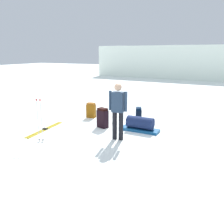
# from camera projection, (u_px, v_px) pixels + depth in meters

# --- Properties ---
(ground_plane) EXTENTS (80.00, 80.00, 0.00)m
(ground_plane) POSITION_uv_depth(u_px,v_px,m) (112.00, 133.00, 7.95)
(ground_plane) COLOR white
(distant_snow_ridge) EXTENTS (19.65, 5.66, 3.21)m
(distant_snow_ridge) POSITION_uv_depth(u_px,v_px,m) (194.00, 62.00, 24.53)
(distant_snow_ridge) COLOR white
(distant_snow_ridge) RESTS_ON ground_plane
(skier_standing) EXTENTS (0.57, 0.25, 1.70)m
(skier_standing) POSITION_uv_depth(u_px,v_px,m) (118.00, 109.00, 7.13)
(skier_standing) COLOR black
(skier_standing) RESTS_ON ground_plane
(ski_pair_near) EXTENTS (0.35, 1.87, 0.05)m
(ski_pair_near) POSITION_uv_depth(u_px,v_px,m) (45.00, 129.00, 8.26)
(ski_pair_near) COLOR gold
(ski_pair_near) RESTS_ON ground_plane
(backpack_large_dark) EXTENTS (0.41, 0.34, 0.69)m
(backpack_large_dark) POSITION_uv_depth(u_px,v_px,m) (103.00, 118.00, 8.45)
(backpack_large_dark) COLOR black
(backpack_large_dark) RESTS_ON ground_plane
(backpack_bright) EXTENTS (0.33, 0.40, 0.59)m
(backpack_bright) POSITION_uv_depth(u_px,v_px,m) (139.00, 116.00, 8.97)
(backpack_bright) COLOR black
(backpack_bright) RESTS_ON ground_plane
(backpack_small_spare) EXTENTS (0.37, 0.28, 0.60)m
(backpack_small_spare) POSITION_uv_depth(u_px,v_px,m) (91.00, 110.00, 9.76)
(backpack_small_spare) COLOR #854C0D
(backpack_small_spare) RESTS_ON ground_plane
(ski_poles_planted_near) EXTENTS (0.17, 0.10, 1.28)m
(ski_poles_planted_near) POSITION_uv_depth(u_px,v_px,m) (40.00, 118.00, 6.99)
(ski_poles_planted_near) COLOR #BCBBB9
(ski_poles_planted_near) RESTS_ON ground_plane
(gear_sled) EXTENTS (1.27, 0.47, 0.49)m
(gear_sled) POSITION_uv_depth(u_px,v_px,m) (140.00, 124.00, 8.09)
(gear_sled) COLOR #134D84
(gear_sled) RESTS_ON ground_plane
(thermos_bottle) EXTENTS (0.07, 0.07, 0.26)m
(thermos_bottle) POSITION_uv_depth(u_px,v_px,m) (114.00, 119.00, 9.13)
(thermos_bottle) COLOR black
(thermos_bottle) RESTS_ON ground_plane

